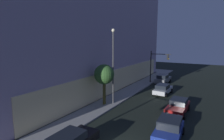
{
  "coord_description": "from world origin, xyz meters",
  "views": [
    {
      "loc": [
        -10.28,
        -5.08,
        7.83
      ],
      "look_at": [
        8.4,
        5.84,
        4.44
      ],
      "focal_mm": 29.24,
      "sensor_mm": 36.0,
      "label": 1
    }
  ],
  "objects_px": {
    "modern_building": "(59,27)",
    "car_grey": "(163,79)",
    "sidewalk_tree": "(104,75)",
    "street_lamp_sidewalk": "(113,58)",
    "car_blue": "(169,128)",
    "car_silver": "(163,89)",
    "traffic_light_far_corner": "(157,62)",
    "car_red": "(178,106)"
  },
  "relations": [
    {
      "from": "traffic_light_far_corner",
      "to": "sidewalk_tree",
      "type": "bearing_deg",
      "value": 172.43
    },
    {
      "from": "modern_building",
      "to": "traffic_light_far_corner",
      "type": "xyz_separation_m",
      "value": [
        7.97,
        -16.7,
        -6.49
      ]
    },
    {
      "from": "street_lamp_sidewalk",
      "to": "car_red",
      "type": "distance_m",
      "value": 9.2
    },
    {
      "from": "car_blue",
      "to": "car_grey",
      "type": "bearing_deg",
      "value": 16.19
    },
    {
      "from": "sidewalk_tree",
      "to": "car_blue",
      "type": "xyz_separation_m",
      "value": [
        -3.8,
        -8.74,
        -3.04
      ]
    },
    {
      "from": "sidewalk_tree",
      "to": "car_red",
      "type": "relative_size",
      "value": 1.1
    },
    {
      "from": "traffic_light_far_corner",
      "to": "street_lamp_sidewalk",
      "type": "xyz_separation_m",
      "value": [
        -14.14,
        1.26,
        1.77
      ]
    },
    {
      "from": "street_lamp_sidewalk",
      "to": "car_red",
      "type": "height_order",
      "value": "street_lamp_sidewalk"
    },
    {
      "from": "car_blue",
      "to": "car_grey",
      "type": "xyz_separation_m",
      "value": [
        19.52,
        5.67,
        0.04
      ]
    },
    {
      "from": "street_lamp_sidewalk",
      "to": "car_silver",
      "type": "bearing_deg",
      "value": -28.99
    },
    {
      "from": "modern_building",
      "to": "car_red",
      "type": "xyz_separation_m",
      "value": [
        -4.93,
        -23.04,
        -9.74
      ]
    },
    {
      "from": "street_lamp_sidewalk",
      "to": "car_blue",
      "type": "bearing_deg",
      "value": -120.34
    },
    {
      "from": "modern_building",
      "to": "car_blue",
      "type": "height_order",
      "value": "modern_building"
    },
    {
      "from": "modern_building",
      "to": "street_lamp_sidewalk",
      "type": "height_order",
      "value": "modern_building"
    },
    {
      "from": "modern_building",
      "to": "car_grey",
      "type": "xyz_separation_m",
      "value": [
        8.67,
        -17.77,
        -9.67
      ]
    },
    {
      "from": "traffic_light_far_corner",
      "to": "car_grey",
      "type": "relative_size",
      "value": 1.24
    },
    {
      "from": "modern_building",
      "to": "car_grey",
      "type": "bearing_deg",
      "value": -64.0
    },
    {
      "from": "sidewalk_tree",
      "to": "car_silver",
      "type": "relative_size",
      "value": 1.11
    },
    {
      "from": "car_grey",
      "to": "sidewalk_tree",
      "type": "bearing_deg",
      "value": 168.94
    },
    {
      "from": "traffic_light_far_corner",
      "to": "car_blue",
      "type": "distance_m",
      "value": 20.25
    },
    {
      "from": "car_blue",
      "to": "car_silver",
      "type": "xyz_separation_m",
      "value": [
        12.32,
        3.77,
        -0.02
      ]
    },
    {
      "from": "car_red",
      "to": "modern_building",
      "type": "bearing_deg",
      "value": 77.93
    },
    {
      "from": "street_lamp_sidewalk",
      "to": "car_silver",
      "type": "xyz_separation_m",
      "value": [
        7.64,
        -4.23,
        -5.03
      ]
    },
    {
      "from": "traffic_light_far_corner",
      "to": "car_blue",
      "type": "relative_size",
      "value": 1.45
    },
    {
      "from": "street_lamp_sidewalk",
      "to": "car_blue",
      "type": "xyz_separation_m",
      "value": [
        -4.68,
        -8.0,
        -5.0
      ]
    },
    {
      "from": "sidewalk_tree",
      "to": "car_grey",
      "type": "relative_size",
      "value": 1.04
    },
    {
      "from": "modern_building",
      "to": "sidewalk_tree",
      "type": "bearing_deg",
      "value": -115.62
    },
    {
      "from": "car_blue",
      "to": "car_red",
      "type": "bearing_deg",
      "value": 3.85
    },
    {
      "from": "modern_building",
      "to": "street_lamp_sidewalk",
      "type": "xyz_separation_m",
      "value": [
        -6.17,
        -15.44,
        -4.71
      ]
    },
    {
      "from": "modern_building",
      "to": "car_silver",
      "type": "relative_size",
      "value": 8.77
    },
    {
      "from": "car_red",
      "to": "street_lamp_sidewalk",
      "type": "bearing_deg",
      "value": 99.27
    },
    {
      "from": "modern_building",
      "to": "car_silver",
      "type": "height_order",
      "value": "modern_building"
    },
    {
      "from": "traffic_light_far_corner",
      "to": "car_silver",
      "type": "distance_m",
      "value": 7.86
    },
    {
      "from": "modern_building",
      "to": "car_silver",
      "type": "xyz_separation_m",
      "value": [
        1.47,
        -19.67,
        -9.74
      ]
    },
    {
      "from": "street_lamp_sidewalk",
      "to": "car_grey",
      "type": "distance_m",
      "value": 15.82
    },
    {
      "from": "sidewalk_tree",
      "to": "car_red",
      "type": "xyz_separation_m",
      "value": [
        2.12,
        -8.34,
        -3.06
      ]
    },
    {
      "from": "car_blue",
      "to": "car_red",
      "type": "height_order",
      "value": "car_blue"
    },
    {
      "from": "modern_building",
      "to": "street_lamp_sidewalk",
      "type": "relative_size",
      "value": 4.29
    },
    {
      "from": "street_lamp_sidewalk",
      "to": "sidewalk_tree",
      "type": "bearing_deg",
      "value": 140.16
    },
    {
      "from": "car_blue",
      "to": "car_silver",
      "type": "height_order",
      "value": "car_blue"
    },
    {
      "from": "street_lamp_sidewalk",
      "to": "car_blue",
      "type": "relative_size",
      "value": 2.24
    },
    {
      "from": "car_silver",
      "to": "car_grey",
      "type": "distance_m",
      "value": 7.45
    }
  ]
}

